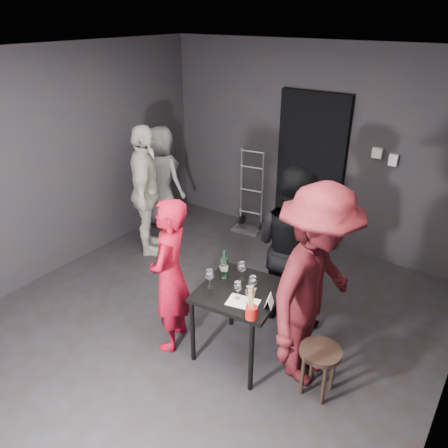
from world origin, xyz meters
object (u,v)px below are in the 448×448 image
Objects in this scene: server_red at (170,274)px; bystander_grey at (161,176)px; bystander_cream at (145,181)px; breadstick_cup at (252,304)px; tasting_table at (241,298)px; wine_bottle at (224,267)px; man_maroon at (317,266)px; stool at (320,358)px; hand_truck at (249,215)px; woman_black at (291,236)px.

bystander_grey is at bearing -157.95° from server_red.
bystander_cream is 0.91m from bystander_grey.
bystander_grey is at bearing 144.62° from breadstick_cup.
server_red is 1.92m from bystander_cream.
wine_bottle is at bearing 162.13° from tasting_table.
man_maroon is at bearing 13.87° from tasting_table.
stool is 1.16m from wine_bottle.
stool is at bearing -0.55° from tasting_table.
wine_bottle is at bearing 175.34° from stool.
bystander_grey reaches higher than hand_truck.
bystander_cream is 6.62× the size of breadstick_cup.
breadstick_cup is at bearing -67.51° from hand_truck.
woman_black is at bearing 132.01° from stool.
tasting_table is at bearing 105.20° from man_maroon.
wine_bottle is 0.64m from breadstick_cup.
bystander_cream is (-2.93, 0.98, 0.65)m from stool.
server_red is 1.03× the size of bystander_grey.
hand_truck is at bearing 173.57° from server_red.
bystander_cream is 2.09m from wine_bottle.
tasting_table is 0.33m from wine_bottle.
wine_bottle is (-1.05, 0.09, 0.48)m from stool.
bystander_cream is at bearing 122.56° from bystander_grey.
man_maroon reaches higher than server_red.
server_red is 0.84× the size of woman_black.
wine_bottle reaches higher than stool.
hand_truck is 2.61× the size of stool.
bystander_cream is 2.73m from breadstick_cup.
tasting_table is (1.37, -2.34, 0.43)m from hand_truck.
tasting_table is at bearing -69.42° from hand_truck.
stool is at bearing 28.55° from breadstick_cup.
tasting_table is 0.85m from stool.
stool is 3.81m from bystander_grey.
woman_black is at bearing 42.05° from man_maroon.
server_red is 1.27m from woman_black.
hand_truck reaches higher than stool.
bystander_grey is (-3.36, 1.74, 0.40)m from stool.
wine_bottle is at bearing -73.23° from hand_truck.
man_maroon reaches higher than hand_truck.
bystander_cream reaches higher than breadstick_cup.
hand_truck is 3.18m from breadstick_cup.
hand_truck is 0.60× the size of bystander_cream.
bystander_cream is (-2.12, 0.97, 0.37)m from tasting_table.
stool is 3.16m from bystander_cream.
breadstick_cup is at bearing -34.72° from wine_bottle.
bystander_grey reaches higher than wine_bottle.
server_red is 5.48× the size of wine_bottle.
tasting_table is at bearing 148.56° from bystander_grey.
stool is 1.53m from server_red.
breadstick_cup is at bearing -157.52° from bystander_cream.
woman_black is (1.44, -1.53, 0.74)m from hand_truck.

